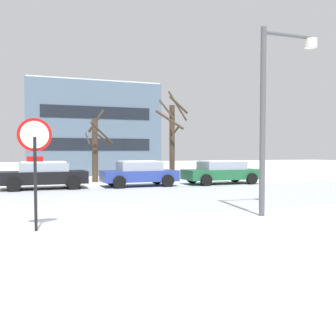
{
  "coord_description": "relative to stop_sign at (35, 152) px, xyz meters",
  "views": [
    {
      "loc": [
        -0.65,
        -11.1,
        1.83
      ],
      "look_at": [
        4.83,
        4.81,
        1.09
      ],
      "focal_mm": 39.83,
      "sensor_mm": 36.0,
      "label": 1
    }
  ],
  "objects": [
    {
      "name": "building_far_left",
      "position": [
        4.18,
        24.06,
        1.8
      ],
      "size": [
        10.11,
        9.96,
        7.24
      ],
      "color": "slate",
      "rests_on": "ground"
    },
    {
      "name": "stop_sign",
      "position": [
        0.0,
        0.0,
        0.0
      ],
      "size": [
        0.76,
        0.16,
        2.59
      ],
      "color": "black",
      "rests_on": "ground"
    },
    {
      "name": "road_surface",
      "position": [
        0.75,
        5.25,
        -1.82
      ],
      "size": [
        80.0,
        8.3,
        0.0
      ],
      "color": "#B7BCC4",
      "rests_on": "ground"
    },
    {
      "name": "parked_car_blue",
      "position": [
        5.07,
        10.11,
        -1.12
      ],
      "size": [
        4.0,
        2.07,
        1.35
      ],
      "color": "#283D93",
      "rests_on": "ground"
    },
    {
      "name": "tree_far_left",
      "position": [
        3.28,
        13.63,
        0.29
      ],
      "size": [
        1.62,
        1.76,
        4.43
      ],
      "color": "#423326",
      "rests_on": "ground"
    },
    {
      "name": "ground_plane",
      "position": [
        0.75,
        2.1,
        -1.82
      ],
      "size": [
        120.0,
        120.0,
        0.0
      ],
      "primitive_type": "plane",
      "color": "white"
    },
    {
      "name": "parked_car_black",
      "position": [
        0.27,
        10.27,
        -1.12
      ],
      "size": [
        4.16,
        2.17,
        1.35
      ],
      "color": "black",
      "rests_on": "ground"
    },
    {
      "name": "street_lamp",
      "position": [
        6.42,
        0.11,
        1.47
      ],
      "size": [
        1.87,
        0.36,
        5.31
      ],
      "color": "#4C4F54",
      "rests_on": "ground"
    },
    {
      "name": "tree_far_right",
      "position": [
        7.65,
        12.12,
        0.86
      ],
      "size": [
        2.04,
        1.76,
        5.35
      ],
      "color": "#423326",
      "rests_on": "ground"
    },
    {
      "name": "parked_car_green",
      "position": [
        9.88,
        10.01,
        -1.13
      ],
      "size": [
        4.44,
        2.12,
        1.33
      ],
      "color": "#1E6038",
      "rests_on": "ground"
    }
  ]
}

